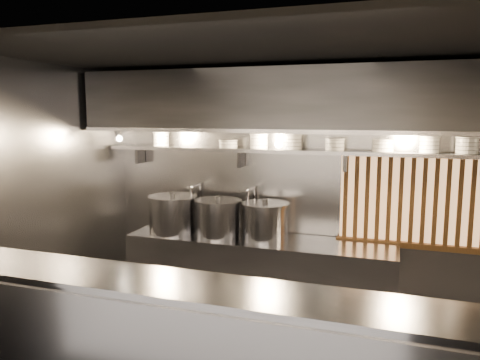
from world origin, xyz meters
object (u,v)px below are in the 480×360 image
Objects in this scene: heat_lamp at (118,133)px; pendant_bulb at (279,144)px; stock_pot_left at (218,218)px; stock_pot_right at (265,221)px; stock_pot_mid at (173,214)px.

heat_lamp is 1.83m from pendant_bulb.
heat_lamp is at bearing -169.00° from pendant_bulb.
heat_lamp is at bearing -167.83° from stock_pot_left.
stock_pot_left is 0.81× the size of stock_pot_right.
heat_lamp is at bearing -157.12° from stock_pot_mid.
stock_pot_right is at bearing 10.03° from heat_lamp.
pendant_bulb is 1.51m from stock_pot_mid.
pendant_bulb is 1.09m from stock_pot_left.
stock_pot_mid reaches higher than stock_pot_right.
stock_pot_mid reaches higher than stock_pot_left.
stock_pot_mid is (-1.24, -0.12, -0.84)m from pendant_bulb.
heat_lamp is 0.62× the size of stock_pot_left.
stock_pot_mid is 0.92× the size of stock_pot_right.
stock_pot_right is at bearing 3.11° from stock_pot_mid.
pendant_bulb is (1.80, 0.35, -0.11)m from heat_lamp.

